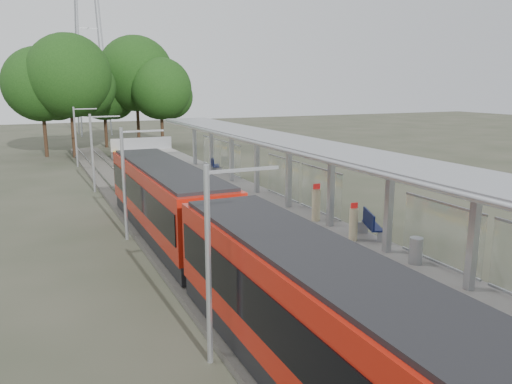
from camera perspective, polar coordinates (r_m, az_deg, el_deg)
trackbed at (r=26.29m, az=-11.05°, el=-4.00°), size 3.00×70.00×0.24m
platform at (r=27.53m, az=-1.95°, el=-2.21°), size 6.00×50.00×1.00m
tactile_strip at (r=26.56m, az=-7.04°, el=-1.70°), size 0.60×50.00×0.02m
end_fence at (r=50.94m, az=-12.94°, el=5.41°), size 6.00×0.10×1.20m
train at (r=17.67m, az=-4.45°, el=-5.28°), size 2.74×27.60×3.62m
canopy at (r=24.15m, az=5.04°, el=4.66°), size 3.27×38.00×3.66m
pylon at (r=79.02m, az=-18.84°, el=20.06°), size 8.00×4.00×38.00m
tree_cluster at (r=57.96m, az=-17.02°, el=12.07°), size 19.73×14.74×12.93m
catenary_masts at (r=24.36m, az=-14.67°, el=1.30°), size 2.08×48.16×5.40m
bench_mid at (r=21.54m, az=13.00°, el=-3.56°), size 1.16×1.78×1.17m
bench_far at (r=37.21m, az=-4.72°, el=3.16°), size 0.90×1.54×1.01m
info_pillar_near at (r=21.03m, az=11.07°, el=-3.62°), size 0.36×0.36×1.61m
info_pillar_far at (r=23.77m, az=6.90°, el=-1.45°), size 0.40×0.40×1.79m
litter_bin at (r=18.95m, az=17.80°, el=-6.42°), size 0.53×0.53×0.98m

